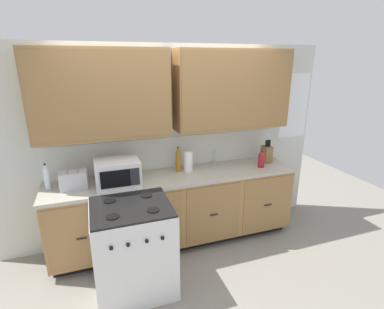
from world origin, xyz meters
TOP-DOWN VIEW (x-y plane):
  - ground_plane at (0.00, 0.00)m, footprint 8.00×8.00m
  - wall_unit at (0.00, 0.50)m, footprint 4.18×0.40m
  - counter_run at (0.00, 0.30)m, footprint 3.01×0.64m
  - stove_range at (-0.63, -0.33)m, footprint 0.76×0.68m
  - microwave at (-0.68, 0.25)m, footprint 0.48×0.37m
  - toaster at (-1.15, 0.30)m, footprint 0.28×0.18m
  - knife_block at (1.29, 0.36)m, footprint 0.11×0.14m
  - sink_faucet at (0.60, 0.51)m, footprint 0.02×0.02m
  - paper_towel_roll at (0.18, 0.39)m, footprint 0.12×0.12m
  - bottle_red at (1.11, 0.21)m, footprint 0.08×0.08m
  - bottle_clear at (-1.41, 0.38)m, footprint 0.06×0.06m
  - bottle_amber at (0.06, 0.41)m, footprint 0.06×0.06m

SIDE VIEW (x-z plane):
  - ground_plane at x=0.00m, z-range 0.00..0.00m
  - stove_range at x=-0.63m, z-range 0.00..0.95m
  - counter_run at x=0.00m, z-range 0.01..0.94m
  - toaster at x=-1.15m, z-range 0.93..1.12m
  - sink_faucet at x=0.60m, z-range 0.93..1.13m
  - bottle_red at x=1.11m, z-range 0.92..1.15m
  - knife_block at x=1.29m, z-range 0.89..1.20m
  - paper_towel_roll at x=0.18m, z-range 0.93..1.19m
  - bottle_clear at x=-1.41m, z-range 0.92..1.21m
  - microwave at x=-0.68m, z-range 0.93..1.21m
  - bottle_amber at x=0.06m, z-range 0.92..1.24m
  - wall_unit at x=0.00m, z-range 0.44..2.88m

